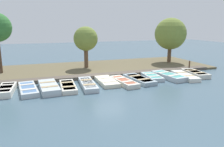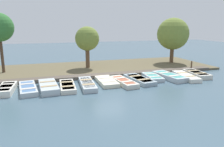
{
  "view_description": "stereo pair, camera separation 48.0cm",
  "coord_description": "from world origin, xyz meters",
  "px_view_note": "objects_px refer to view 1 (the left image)",
  "views": [
    {
      "loc": [
        16.2,
        -5.44,
        4.46
      ],
      "look_at": [
        0.24,
        0.15,
        0.65
      ],
      "focal_mm": 35.0,
      "sensor_mm": 36.0,
      "label": 1
    },
    {
      "loc": [
        16.35,
        -4.99,
        4.46
      ],
      "look_at": [
        0.24,
        0.15,
        0.65
      ],
      "focal_mm": 35.0,
      "sensor_mm": 36.0,
      "label": 2
    }
  ],
  "objects_px": {
    "rowboat_2": "(49,87)",
    "rowboat_10": "(185,76)",
    "rowboat_4": "(88,84)",
    "park_tree_center": "(170,34)",
    "rowboat_7": "(139,79)",
    "rowboat_9": "(169,76)",
    "rowboat_1": "(28,89)",
    "rowboat_11": "(195,73)",
    "rowboat_6": "(124,82)",
    "rowboat_3": "(68,86)",
    "rowboat_5": "(107,81)",
    "rowboat_0": "(6,90)",
    "park_tree_left": "(86,39)",
    "rowboat_8": "(152,77)",
    "mooring_post_far": "(189,65)"
  },
  "relations": [
    {
      "from": "rowboat_2",
      "to": "rowboat_10",
      "type": "distance_m",
      "value": 11.2
    },
    {
      "from": "rowboat_4",
      "to": "park_tree_center",
      "type": "height_order",
      "value": "park_tree_center"
    },
    {
      "from": "rowboat_7",
      "to": "rowboat_9",
      "type": "distance_m",
      "value": 2.82
    },
    {
      "from": "rowboat_1",
      "to": "park_tree_center",
      "type": "bearing_deg",
      "value": 105.52
    },
    {
      "from": "rowboat_11",
      "to": "park_tree_center",
      "type": "relative_size",
      "value": 0.58
    },
    {
      "from": "rowboat_2",
      "to": "rowboat_6",
      "type": "distance_m",
      "value": 5.52
    },
    {
      "from": "rowboat_1",
      "to": "rowboat_9",
      "type": "bearing_deg",
      "value": 83.81
    },
    {
      "from": "park_tree_center",
      "to": "rowboat_10",
      "type": "bearing_deg",
      "value": -22.53
    },
    {
      "from": "rowboat_1",
      "to": "rowboat_3",
      "type": "distance_m",
      "value": 2.67
    },
    {
      "from": "rowboat_5",
      "to": "rowboat_10",
      "type": "bearing_deg",
      "value": 86.57
    },
    {
      "from": "rowboat_9",
      "to": "park_tree_center",
      "type": "relative_size",
      "value": 0.67
    },
    {
      "from": "rowboat_0",
      "to": "rowboat_5",
      "type": "height_order",
      "value": "rowboat_0"
    },
    {
      "from": "park_tree_center",
      "to": "rowboat_4",
      "type": "bearing_deg",
      "value": -60.48
    },
    {
      "from": "rowboat_1",
      "to": "rowboat_10",
      "type": "relative_size",
      "value": 0.98
    },
    {
      "from": "rowboat_0",
      "to": "rowboat_10",
      "type": "distance_m",
      "value": 13.93
    },
    {
      "from": "rowboat_11",
      "to": "park_tree_left",
      "type": "xyz_separation_m",
      "value": [
        -5.93,
        -8.5,
        2.84
      ]
    },
    {
      "from": "rowboat_10",
      "to": "rowboat_11",
      "type": "relative_size",
      "value": 1.18
    },
    {
      "from": "rowboat_11",
      "to": "park_tree_left",
      "type": "bearing_deg",
      "value": -119.27
    },
    {
      "from": "rowboat_3",
      "to": "rowboat_7",
      "type": "height_order",
      "value": "rowboat_7"
    },
    {
      "from": "rowboat_8",
      "to": "rowboat_11",
      "type": "xyz_separation_m",
      "value": [
        0.29,
        4.15,
        0.04
      ]
    },
    {
      "from": "rowboat_0",
      "to": "rowboat_1",
      "type": "distance_m",
      "value": 1.37
    },
    {
      "from": "rowboat_4",
      "to": "rowboat_10",
      "type": "relative_size",
      "value": 1.02
    },
    {
      "from": "rowboat_1",
      "to": "mooring_post_far",
      "type": "height_order",
      "value": "mooring_post_far"
    },
    {
      "from": "rowboat_4",
      "to": "rowboat_7",
      "type": "bearing_deg",
      "value": 94.96
    },
    {
      "from": "rowboat_8",
      "to": "park_tree_center",
      "type": "xyz_separation_m",
      "value": [
        -5.72,
        5.44,
        3.24
      ]
    },
    {
      "from": "rowboat_1",
      "to": "mooring_post_far",
      "type": "distance_m",
      "value": 15.2
    },
    {
      "from": "rowboat_10",
      "to": "park_tree_center",
      "type": "height_order",
      "value": "park_tree_center"
    },
    {
      "from": "rowboat_4",
      "to": "rowboat_7",
      "type": "relative_size",
      "value": 1.05
    },
    {
      "from": "rowboat_7",
      "to": "rowboat_8",
      "type": "bearing_deg",
      "value": 101.31
    },
    {
      "from": "rowboat_10",
      "to": "rowboat_11",
      "type": "bearing_deg",
      "value": 113.25
    },
    {
      "from": "rowboat_5",
      "to": "rowboat_6",
      "type": "distance_m",
      "value": 1.32
    },
    {
      "from": "rowboat_1",
      "to": "rowboat_8",
      "type": "height_order",
      "value": "rowboat_1"
    },
    {
      "from": "rowboat_9",
      "to": "park_tree_center",
      "type": "bearing_deg",
      "value": 139.03
    },
    {
      "from": "rowboat_4",
      "to": "rowboat_3",
      "type": "bearing_deg",
      "value": -84.37
    },
    {
      "from": "rowboat_7",
      "to": "park_tree_left",
      "type": "bearing_deg",
      "value": -160.7
    },
    {
      "from": "rowboat_3",
      "to": "mooring_post_far",
      "type": "bearing_deg",
      "value": 104.21
    },
    {
      "from": "rowboat_1",
      "to": "rowboat_8",
      "type": "xyz_separation_m",
      "value": [
        -0.38,
        9.76,
        -0.0
      ]
    },
    {
      "from": "rowboat_10",
      "to": "mooring_post_far",
      "type": "height_order",
      "value": "mooring_post_far"
    },
    {
      "from": "rowboat_4",
      "to": "rowboat_11",
      "type": "bearing_deg",
      "value": 95.06
    },
    {
      "from": "rowboat_1",
      "to": "rowboat_3",
      "type": "relative_size",
      "value": 1.09
    },
    {
      "from": "rowboat_9",
      "to": "park_tree_left",
      "type": "distance_m",
      "value": 8.77
    },
    {
      "from": "rowboat_8",
      "to": "rowboat_7",
      "type": "bearing_deg",
      "value": -65.38
    },
    {
      "from": "rowboat_1",
      "to": "park_tree_left",
      "type": "xyz_separation_m",
      "value": [
        -6.01,
        5.41,
        2.87
      ]
    },
    {
      "from": "rowboat_1",
      "to": "rowboat_8",
      "type": "bearing_deg",
      "value": 85.89
    },
    {
      "from": "rowboat_2",
      "to": "rowboat_11",
      "type": "height_order",
      "value": "rowboat_2"
    },
    {
      "from": "rowboat_3",
      "to": "rowboat_1",
      "type": "bearing_deg",
      "value": -92.47
    },
    {
      "from": "rowboat_2",
      "to": "rowboat_6",
      "type": "height_order",
      "value": "rowboat_2"
    },
    {
      "from": "rowboat_6",
      "to": "rowboat_10",
      "type": "height_order",
      "value": "rowboat_6"
    },
    {
      "from": "rowboat_2",
      "to": "rowboat_8",
      "type": "relative_size",
      "value": 1.21
    },
    {
      "from": "rowboat_11",
      "to": "park_tree_center",
      "type": "xyz_separation_m",
      "value": [
        -6.01,
        1.29,
        3.21
      ]
    }
  ]
}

